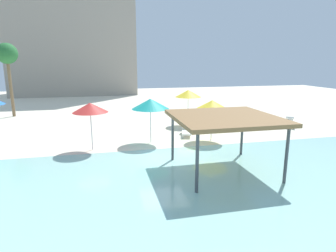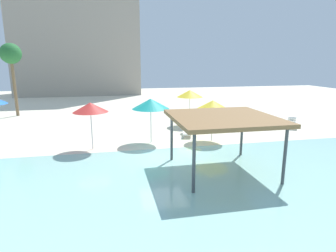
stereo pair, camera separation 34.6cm
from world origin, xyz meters
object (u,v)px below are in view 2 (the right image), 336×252
lounge_chair_3 (292,123)px  palm_tree_0 (11,56)px  beach_umbrella_yellow_3 (213,105)px  beach_umbrella_red_4 (90,107)px  lounge_chair_1 (187,130)px  shade_pavilion (223,119)px  beach_umbrella_yellow_2 (190,94)px  beach_umbrella_teal_0 (151,104)px

lounge_chair_3 → palm_tree_0: 25.59m
beach_umbrella_yellow_3 → beach_umbrella_red_4: bearing=-177.8°
lounge_chair_1 → lounge_chair_3: (8.93, 0.65, 0.00)m
shade_pavilion → beach_umbrella_yellow_2: bearing=82.3°
beach_umbrella_teal_0 → palm_tree_0: bearing=133.6°
beach_umbrella_yellow_2 → palm_tree_0: 17.10m
beach_umbrella_yellow_2 → lounge_chair_1: size_ratio=1.45×
lounge_chair_1 → palm_tree_0: (-14.08, 10.50, 5.34)m
beach_umbrella_yellow_3 → beach_umbrella_red_4: (-7.67, -0.29, 0.17)m
beach_umbrella_red_4 → lounge_chair_1: 7.14m
beach_umbrella_teal_0 → beach_umbrella_yellow_3: (4.00, -0.43, -0.16)m
beach_umbrella_teal_0 → lounge_chair_3: beach_umbrella_teal_0 is taller
beach_umbrella_yellow_3 → shade_pavilion: bearing=-105.6°
palm_tree_0 → beach_umbrella_yellow_2: bearing=-25.3°
shade_pavilion → beach_umbrella_teal_0: 6.19m
beach_umbrella_red_4 → beach_umbrella_teal_0: bearing=11.1°
lounge_chair_3 → palm_tree_0: (-23.01, 9.85, 5.34)m
beach_umbrella_yellow_2 → lounge_chair_3: (7.81, -2.66, -2.25)m
beach_umbrella_yellow_3 → beach_umbrella_red_4: size_ratio=0.96×
beach_umbrella_red_4 → lounge_chair_3: 15.80m
shade_pavilion → palm_tree_0: bearing=128.3°
shade_pavilion → palm_tree_0: (-13.82, 17.48, 3.11)m
beach_umbrella_yellow_2 → beach_umbrella_red_4: (-7.60, -5.37, -0.04)m
shade_pavilion → beach_umbrella_yellow_2: beach_umbrella_yellow_2 is taller
beach_umbrella_teal_0 → lounge_chair_3: 12.11m
beach_umbrella_yellow_3 → palm_tree_0: (-15.28, 12.26, 3.30)m
shade_pavilion → lounge_chair_3: 12.15m
shade_pavilion → beach_umbrella_red_4: beach_umbrella_red_4 is taller
beach_umbrella_teal_0 → beach_umbrella_yellow_2: bearing=49.8°
beach_umbrella_teal_0 → beach_umbrella_red_4: bearing=-168.9°
beach_umbrella_yellow_3 → beach_umbrella_teal_0: bearing=173.9°
beach_umbrella_yellow_2 → beach_umbrella_yellow_3: bearing=-89.1°
beach_umbrella_teal_0 → lounge_chair_1: (2.81, 1.34, -2.21)m
beach_umbrella_yellow_2 → beach_umbrella_red_4: bearing=-144.8°
beach_umbrella_yellow_2 → lounge_chair_1: 4.16m
lounge_chair_3 → palm_tree_0: bearing=-83.3°
beach_umbrella_yellow_3 → lounge_chair_3: bearing=17.3°
lounge_chair_3 → beach_umbrella_red_4: bearing=-50.2°
beach_umbrella_teal_0 → lounge_chair_3: size_ratio=1.48×
lounge_chair_3 → palm_tree_0: palm_tree_0 is taller
beach_umbrella_teal_0 → palm_tree_0: size_ratio=0.42×
lounge_chair_3 → shade_pavilion: bearing=-20.5°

